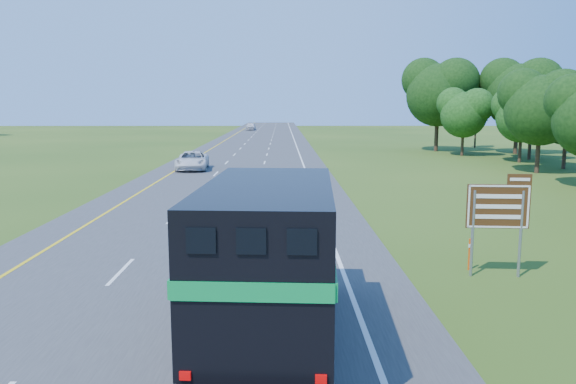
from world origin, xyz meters
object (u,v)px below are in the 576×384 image
at_px(white_suv, 192,161).
at_px(far_car, 251,126).
at_px(exit_sign, 499,210).
at_px(horse_truck, 271,256).

bearing_deg(white_suv, far_car, 85.21).
height_order(far_car, exit_sign, exit_sign).
xyz_separation_m(horse_truck, far_car, (-6.73, 114.92, -1.16)).
relative_size(horse_truck, far_car, 1.72).
relative_size(white_suv, far_car, 1.11).
bearing_deg(exit_sign, far_car, 101.76).
distance_m(horse_truck, white_suv, 36.36).
bearing_deg(horse_truck, white_suv, 105.37).
distance_m(far_car, exit_sign, 110.78).
xyz_separation_m(horse_truck, white_suv, (-7.43, 35.57, -1.24)).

